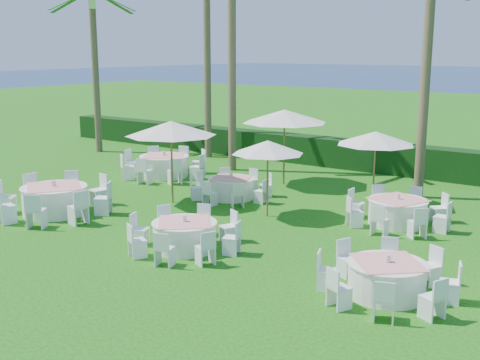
# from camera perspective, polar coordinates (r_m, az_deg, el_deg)

# --- Properties ---
(ground) EXTENTS (120.00, 120.00, 0.00)m
(ground) POSITION_cam_1_polar(r_m,az_deg,el_deg) (15.84, -7.07, -5.91)
(ground) COLOR #12570F
(ground) RESTS_ON ground
(hedge) EXTENTS (34.00, 1.00, 1.20)m
(hedge) POSITION_cam_1_polar(r_m,az_deg,el_deg) (25.58, 11.30, 2.33)
(hedge) COLOR black
(hedge) RESTS_ON ground
(banquet_table_a) EXTENTS (3.47, 3.47, 1.04)m
(banquet_table_a) POSITION_cam_1_polar(r_m,az_deg,el_deg) (19.15, -17.18, -1.75)
(banquet_table_a) COLOR white
(banquet_table_a) RESTS_ON ground
(banquet_table_b) EXTENTS (2.82, 2.82, 0.88)m
(banquet_table_b) POSITION_cam_1_polar(r_m,az_deg,el_deg) (15.17, -5.27, -5.19)
(banquet_table_b) COLOR white
(banquet_table_b) RESTS_ON ground
(banquet_table_c) EXTENTS (2.78, 2.78, 0.87)m
(banquet_table_c) POSITION_cam_1_polar(r_m,az_deg,el_deg) (12.72, 13.74, -9.01)
(banquet_table_c) COLOR white
(banquet_table_c) RESTS_ON ground
(banquet_table_d) EXTENTS (3.37, 3.37, 1.01)m
(banquet_table_d) POSITION_cam_1_polar(r_m,az_deg,el_deg) (23.87, -7.20, 1.39)
(banquet_table_d) COLOR white
(banquet_table_d) RESTS_ON ground
(banquet_table_e) EXTENTS (2.75, 2.75, 0.85)m
(banquet_table_e) POSITION_cam_1_polar(r_m,az_deg,el_deg) (20.23, -0.82, -0.72)
(banquet_table_e) COLOR white
(banquet_table_e) RESTS_ON ground
(banquet_table_f) EXTENTS (2.94, 2.94, 0.90)m
(banquet_table_f) POSITION_cam_1_polar(r_m,az_deg,el_deg) (17.78, 14.70, -2.88)
(banquet_table_f) COLOR white
(banquet_table_f) RESTS_ON ground
(umbrella_a) EXTENTS (2.93, 2.93, 2.68)m
(umbrella_a) POSITION_cam_1_polar(r_m,az_deg,el_deg) (19.41, -6.56, 4.89)
(umbrella_a) COLOR brown
(umbrella_a) RESTS_ON ground
(umbrella_b) EXTENTS (2.16, 2.16, 2.30)m
(umbrella_b) POSITION_cam_1_polar(r_m,az_deg,el_deg) (17.71, 2.65, 3.12)
(umbrella_b) COLOR brown
(umbrella_b) RESTS_ON ground
(umbrella_c) EXTENTS (3.14, 3.14, 2.78)m
(umbrella_c) POSITION_cam_1_polar(r_m,az_deg,el_deg) (22.07, 4.25, 6.05)
(umbrella_c) COLOR brown
(umbrella_c) RESTS_ON ground
(umbrella_d) EXTENTS (2.48, 2.48, 2.40)m
(umbrella_d) POSITION_cam_1_polar(r_m,az_deg,el_deg) (19.40, 12.73, 3.90)
(umbrella_d) COLOR brown
(umbrella_d) RESTS_ON ground
(palm_a) EXTENTS (4.26, 4.36, 10.59)m
(palm_a) POSITION_cam_1_polar(r_m,az_deg,el_deg) (27.75, -3.15, 14.02)
(palm_a) COLOR brown
(palm_a) RESTS_ON ground
(palm_b) EXTENTS (4.17, 4.40, 10.20)m
(palm_b) POSITION_cam_1_polar(r_m,az_deg,el_deg) (24.60, -0.77, 13.80)
(palm_b) COLOR brown
(palm_b) RESTS_ON ground
(palm_c) EXTENTS (4.33, 4.31, 11.74)m
(palm_c) POSITION_cam_1_polar(r_m,az_deg,el_deg) (20.80, 17.60, 15.69)
(palm_c) COLOR brown
(palm_c) RESTS_ON ground
(palm_f) EXTENTS (4.25, 4.37, 7.62)m
(palm_f) POSITION_cam_1_polar(r_m,az_deg,el_deg) (30.02, -13.58, 10.68)
(palm_f) COLOR brown
(palm_f) RESTS_ON ground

